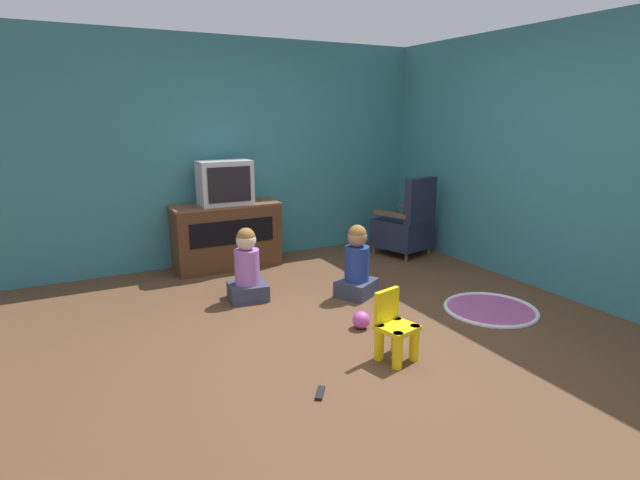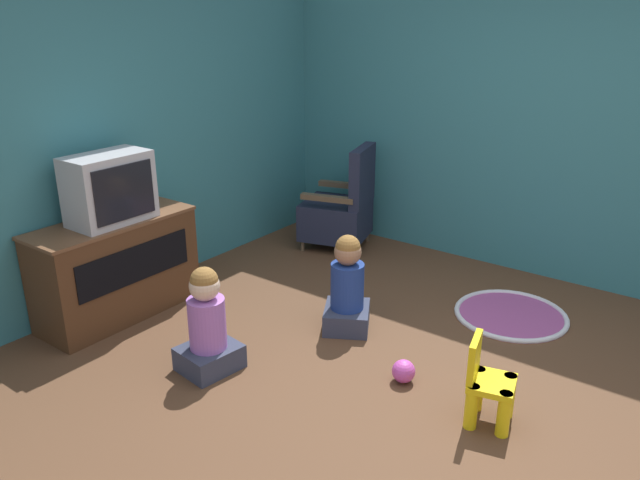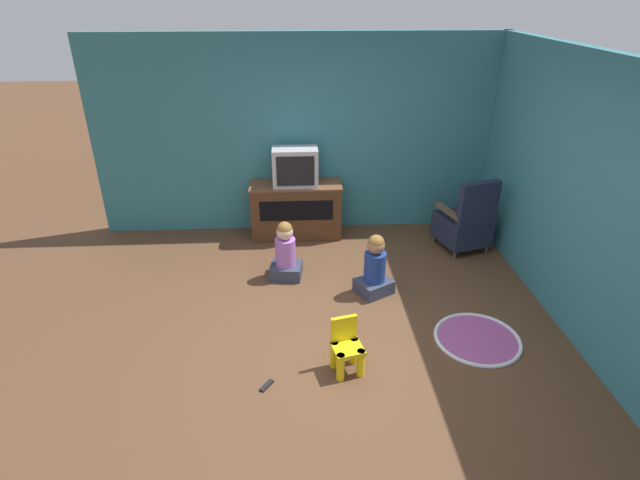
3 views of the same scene
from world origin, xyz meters
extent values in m
plane|color=brown|center=(0.00, 0.00, 0.00)|extent=(30.00, 30.00, 0.00)
cube|color=teal|center=(-0.34, 2.51, 1.29)|extent=(5.33, 0.12, 2.57)
cube|color=teal|center=(2.27, -0.22, 1.29)|extent=(0.12, 5.57, 2.57)
cube|color=#4C2D19|center=(-0.39, 2.19, 0.37)|extent=(1.18, 0.46, 0.74)
cube|color=brown|center=(-0.39, 2.19, 0.73)|extent=(1.21, 0.47, 0.02)
cube|color=black|center=(-0.39, 1.96, 0.46)|extent=(0.95, 0.01, 0.27)
cube|color=#B7B7BC|center=(-0.39, 2.16, 0.99)|extent=(0.58, 0.33, 0.49)
cube|color=black|center=(-0.39, 1.99, 0.99)|extent=(0.47, 0.02, 0.38)
cylinder|color=brown|center=(1.88, 2.02, 0.05)|extent=(0.04, 0.04, 0.10)
cylinder|color=brown|center=(1.44, 1.88, 0.05)|extent=(0.04, 0.04, 0.10)
cylinder|color=brown|center=(2.02, 1.53, 0.05)|extent=(0.04, 0.04, 0.10)
cylinder|color=brown|center=(1.58, 1.40, 0.05)|extent=(0.04, 0.04, 0.10)
cube|color=#1E2338|center=(1.73, 1.71, 0.27)|extent=(0.69, 0.72, 0.35)
cube|color=#1E2338|center=(1.80, 1.46, 0.72)|extent=(0.53, 0.24, 0.54)
cube|color=brown|center=(1.96, 1.78, 0.55)|extent=(0.21, 0.50, 0.05)
cube|color=brown|center=(1.50, 1.64, 0.55)|extent=(0.21, 0.50, 0.05)
cylinder|color=yellow|center=(-0.06, -0.66, 0.13)|extent=(0.07, 0.07, 0.27)
cylinder|color=yellow|center=(0.12, -0.62, 0.13)|extent=(0.07, 0.07, 0.27)
cylinder|color=yellow|center=(-0.10, -0.49, 0.13)|extent=(0.07, 0.07, 0.27)
cylinder|color=yellow|center=(0.08, -0.45, 0.13)|extent=(0.07, 0.07, 0.27)
cube|color=yellow|center=(0.01, -0.55, 0.25)|extent=(0.31, 0.30, 0.04)
cube|color=yellow|center=(-0.01, -0.45, 0.39)|extent=(0.23, 0.09, 0.24)
cylinder|color=#A54C8C|center=(1.32, -0.19, 0.01)|extent=(0.83, 0.83, 0.01)
torus|color=silver|center=(1.32, -0.19, 0.01)|extent=(0.83, 0.83, 0.04)
cube|color=#33384C|center=(0.44, 0.70, 0.08)|extent=(0.47, 0.45, 0.16)
cylinder|color=navy|center=(0.44, 0.70, 0.33)|extent=(0.24, 0.24, 0.34)
sphere|color=#9E7051|center=(0.44, 0.70, 0.59)|extent=(0.19, 0.19, 0.19)
sphere|color=olive|center=(0.44, 0.70, 0.62)|extent=(0.18, 0.18, 0.18)
cube|color=#33384C|center=(-0.53, 1.09, 0.08)|extent=(0.40, 0.36, 0.16)
cylinder|color=#A566BF|center=(-0.53, 1.09, 0.32)|extent=(0.23, 0.23, 0.34)
sphere|color=beige|center=(-0.53, 1.09, 0.58)|extent=(0.19, 0.19, 0.19)
sphere|color=olive|center=(-0.53, 1.09, 0.62)|extent=(0.17, 0.17, 0.17)
sphere|color=#CC4CB2|center=(0.08, 0.02, 0.07)|extent=(0.15, 0.15, 0.15)
camera|label=1|loc=(-2.00, -3.22, 1.74)|focal=28.00mm
camera|label=2|loc=(-2.89, -1.53, 2.19)|focal=35.00mm
camera|label=3|loc=(-0.42, -3.96, 3.06)|focal=28.00mm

